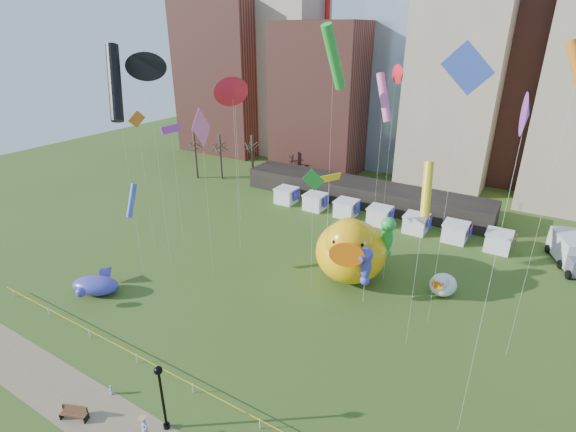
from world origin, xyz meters
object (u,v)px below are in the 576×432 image
Objects in this scene: seahorse_green at (388,234)px; toddler at (111,390)px; box_truck at (571,251)px; park_bench at (74,412)px; seahorse_purple at (366,263)px; lamppost at (161,391)px; whale_inflatable at (96,284)px; small_duck at (443,284)px; woman at (144,429)px; big_duck at (351,249)px.

seahorse_green is 9.11× the size of toddler.
box_truck is at bearing 57.99° from toddler.
box_truck is (28.85, 42.62, 1.08)m from park_bench.
lamppost is at bearing -98.08° from seahorse_purple.
lamppost is at bearing 2.78° from park_bench.
seahorse_purple is (-0.20, -5.25, -0.93)m from seahorse_green.
park_bench is at bearing -145.17° from box_truck.
seahorse_green is 0.92× the size of box_truck.
box_truck reaches higher than whale_inflatable.
seahorse_green is at bearing 69.47° from toddler.
small_duck reaches higher than woman.
woman is at bearing -7.81° from park_bench.
toddler is at bearing 60.86° from park_bench.
small_duck is at bearing 6.99° from whale_inflatable.
toddler is (-17.60, -25.88, -0.84)m from small_duck.
lamppost is 0.69× the size of box_truck.
lamppost is at bearing -114.44° from big_duck.
small_duck reaches higher than toddler.
big_duck is at bearing 13.30° from whale_inflatable.
toddler is at bearing -116.48° from seahorse_green.
seahorse_green is 5.34m from seahorse_purple.
park_bench is 2.49× the size of toddler.
lamppost is 6.82× the size of toddler.
big_duck is 25.85m from box_truck.
seahorse_purple is (-6.28, -5.32, 3.12)m from small_duck.
big_duck is 4.41m from seahorse_purple.
lamppost is at bearing 74.09° from woman.
seahorse_green is 22.38m from box_truck.
woman is (17.60, -9.48, -0.04)m from whale_inflatable.
big_duck is 3.00× the size of small_duck.
seahorse_purple is at bearing 41.72° from park_bench.
big_duck reaches higher than park_bench.
seahorse_green is at bearing 80.51° from woman.
big_duck is 1.88× the size of whale_inflatable.
small_duck is 17.77m from box_truck.
box_truck reaches higher than toddler.
whale_inflatable is at bearing 155.43° from woman.
big_duck is 14.23× the size of toddler.
seahorse_purple is 26.03m from box_truck.
box_truck is at bearing 34.26° from park_bench.
big_duck is at bearing -162.32° from box_truck.
whale_inflatable is (-23.98, -17.70, -4.34)m from seahorse_green.
seahorse_purple is at bearing -94.64° from seahorse_green.
park_bench is (-17.95, -28.60, -0.73)m from small_duck.
box_truck is (20.10, 16.13, -2.03)m from big_duck.
whale_inflatable reaches higher than toddler.
box_truck is 4.28× the size of woman.
seahorse_green is 26.55m from lamppost.
small_duck reaches higher than whale_inflatable.
woman is (5.49, 1.35, 0.41)m from park_bench.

